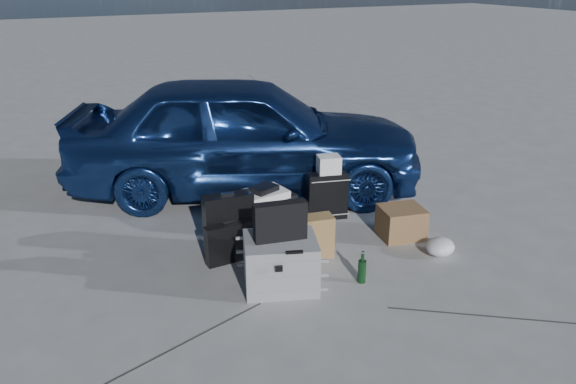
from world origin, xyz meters
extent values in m
plane|color=#A09F9B|center=(0.00, 0.00, 0.00)|extent=(60.00, 60.00, 0.00)
imported|color=#224690|center=(0.22, 2.19, 0.71)|extent=(4.49, 3.21, 1.42)
cube|color=gray|center=(-0.39, -0.05, 0.22)|extent=(0.74, 0.67, 0.44)
cube|color=black|center=(-0.39, -0.04, 0.61)|extent=(0.46, 0.19, 0.33)
cube|color=black|center=(-0.61, 0.56, 0.19)|extent=(0.50, 0.13, 0.38)
cube|color=black|center=(-0.57, 0.71, 0.30)|extent=(0.48, 0.20, 0.61)
cube|color=black|center=(0.68, 1.01, 0.26)|extent=(0.46, 0.26, 0.52)
cube|color=white|center=(0.70, 1.02, 0.62)|extent=(0.28, 0.24, 0.19)
cube|color=black|center=(-0.02, 1.12, 0.17)|extent=(0.70, 0.36, 0.33)
cube|color=white|center=(-0.02, 1.11, 0.37)|extent=(0.49, 0.39, 0.08)
cube|color=black|center=(-0.03, 1.09, 0.44)|extent=(0.32, 0.27, 0.06)
cube|color=#AA894A|center=(0.14, 0.29, 0.21)|extent=(0.34, 0.24, 0.42)
cube|color=olive|center=(1.13, 0.27, 0.16)|extent=(0.49, 0.45, 0.32)
ellipsoid|color=silver|center=(1.23, -0.21, 0.08)|extent=(0.38, 0.36, 0.17)
cylinder|color=black|center=(0.28, -0.31, 0.14)|extent=(0.09, 0.09, 0.29)
camera|label=1|loc=(-2.19, -3.86, 2.58)|focal=35.00mm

